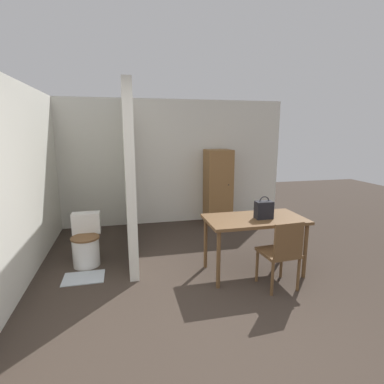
% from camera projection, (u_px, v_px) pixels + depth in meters
% --- Properties ---
extents(ground_plane, '(16.00, 16.00, 0.00)m').
position_uv_depth(ground_plane, '(232.00, 362.00, 2.49)').
color(ground_plane, '#382D26').
extents(wall_back, '(5.05, 0.12, 2.50)m').
position_uv_depth(wall_back, '(164.00, 163.00, 6.11)').
color(wall_back, silver).
rests_on(wall_back, ground_plane).
extents(wall_left, '(0.12, 5.00, 2.50)m').
position_uv_depth(wall_left, '(18.00, 184.00, 3.69)').
color(wall_left, silver).
rests_on(wall_left, ground_plane).
extents(partition_wall, '(0.12, 2.43, 2.50)m').
position_uv_depth(partition_wall, '(129.00, 172.00, 4.73)').
color(partition_wall, silver).
rests_on(partition_wall, ground_plane).
extents(dining_table, '(1.30, 0.70, 0.77)m').
position_uv_depth(dining_table, '(255.00, 224.00, 3.95)').
color(dining_table, brown).
rests_on(dining_table, ground_plane).
extents(wooden_chair, '(0.44, 0.44, 0.87)m').
position_uv_depth(wooden_chair, '(282.00, 251.00, 3.56)').
color(wooden_chair, brown).
rests_on(wooden_chair, ground_plane).
extents(toilet, '(0.40, 0.54, 0.71)m').
position_uv_depth(toilet, '(86.00, 243.00, 4.29)').
color(toilet, white).
rests_on(toilet, ground_plane).
extents(handbag, '(0.22, 0.13, 0.30)m').
position_uv_depth(handbag, '(264.00, 210.00, 3.87)').
color(handbag, black).
rests_on(handbag, dining_table).
extents(wooden_cabinet, '(0.52, 0.49, 1.52)m').
position_uv_depth(wooden_cabinet, '(218.00, 187.00, 6.15)').
color(wooden_cabinet, brown).
rests_on(wooden_cabinet, ground_plane).
extents(bath_mat, '(0.52, 0.37, 0.01)m').
position_uv_depth(bath_mat, '(84.00, 278.00, 3.91)').
color(bath_mat, '#B2BCC6').
rests_on(bath_mat, ground_plane).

